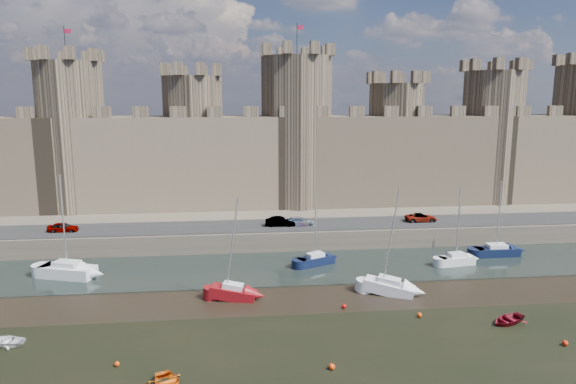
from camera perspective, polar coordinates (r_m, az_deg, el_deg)
name	(u,v)px	position (r m, az deg, el deg)	size (l,w,h in m)	color
ground	(353,378)	(38.32, 7.19, -19.85)	(160.00, 160.00, 0.00)	black
water_channel	(305,267)	(59.88, 1.89, -8.32)	(160.00, 12.00, 0.08)	black
quay	(278,198)	(94.24, -1.15, -0.62)	(160.00, 60.00, 2.50)	#4C443A
road	(295,225)	(68.70, 0.74, -3.68)	(160.00, 7.00, 0.10)	black
castle	(280,147)	(80.85, -0.89, 5.01)	(108.50, 11.00, 29.00)	#42382B
car_0	(63,227)	(71.02, -23.73, -3.62)	(1.50, 3.73, 1.27)	gray
car_1	(280,222)	(67.87, -0.86, -3.32)	(1.39, 3.98, 1.31)	gray
car_2	(300,221)	(68.28, 1.30, -3.29)	(1.68, 4.13, 1.20)	gray
car_3	(421,218)	(72.76, 14.57, -2.77)	(1.99, 4.31, 1.20)	gray
sailboat_0	(67,270)	(61.17, -23.32, -7.98)	(6.44, 4.05, 11.26)	silver
sailboat_1	(315,259)	(60.41, 3.06, -7.47)	(4.80, 3.47, 8.98)	black
sailboat_2	(456,259)	(63.48, 18.19, -7.08)	(4.41, 2.23, 9.09)	silver
sailboat_3	(496,250)	(68.70, 22.14, -6.03)	(5.36, 2.12, 9.37)	black
sailboat_4	(233,292)	(50.91, -6.11, -10.98)	(4.59, 2.57, 10.13)	maroon
sailboat_5	(389,286)	(52.93, 11.18, -10.26)	(5.26, 3.72, 10.58)	white
dinghy_0	(167,384)	(37.66, -13.30, -20.03)	(2.40, 0.70, 3.36)	#DD570D
dinghy_4	(508,320)	(49.56, 23.24, -12.93)	(2.29, 0.66, 3.20)	maroon
dinghy_6	(5,341)	(47.78, -28.95, -14.31)	(2.21, 0.64, 3.09)	white
buoy_0	(117,364)	(41.28, -18.47, -17.66)	(0.40, 0.40, 0.40)	red
buoy_1	(344,306)	(49.06, 6.25, -12.51)	(0.42, 0.42, 0.42)	red
buoy_3	(420,315)	(48.41, 14.41, -13.09)	(0.45, 0.45, 0.45)	#E9430A
buoy_4	(332,367)	(39.07, 4.89, -18.77)	(0.47, 0.47, 0.47)	#FC3A0B
buoy_5	(565,343)	(47.47, 28.42, -14.55)	(0.46, 0.46, 0.46)	red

